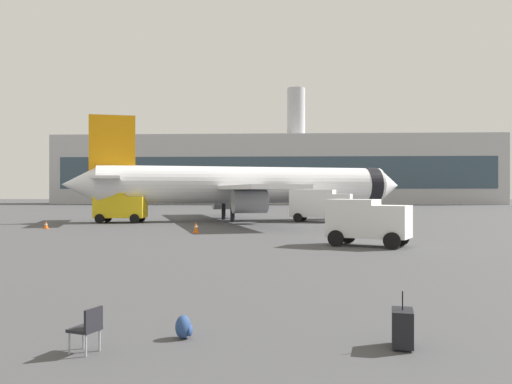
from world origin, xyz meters
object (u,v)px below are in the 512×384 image
at_px(cargo_van, 367,220).
at_px(gate_chair, 88,327).
at_px(traveller_backpack, 184,327).
at_px(safety_cone_mid, 46,225).
at_px(service_truck, 120,206).
at_px(rolling_suitcase, 403,328).
at_px(safety_cone_near, 196,228).
at_px(airplane_at_gate, 245,185).
at_px(fuel_truck, 320,204).

relative_size(cargo_van, gate_chair, 5.62).
bearing_deg(cargo_van, traveller_backpack, -109.96).
distance_m(safety_cone_mid, traveller_backpack, 35.74).
bearing_deg(traveller_backpack, service_truck, 109.02).
relative_size(rolling_suitcase, traveller_backpack, 2.29).
bearing_deg(cargo_van, safety_cone_near, 141.74).
bearing_deg(safety_cone_mid, cargo_van, -27.70).
bearing_deg(service_truck, traveller_backpack, -70.98).
xyz_separation_m(airplane_at_gate, safety_cone_mid, (-15.40, -12.45, -3.37)).
height_order(rolling_suitcase, traveller_backpack, rolling_suitcase).
bearing_deg(traveller_backpack, cargo_van, 70.04).
distance_m(service_truck, gate_chair, 42.36).
bearing_deg(service_truck, gate_chair, -73.52).
relative_size(fuel_truck, rolling_suitcase, 5.82).
xyz_separation_m(service_truck, gate_chair, (12.01, -40.61, -1.11)).
xyz_separation_m(cargo_van, safety_cone_near, (-11.03, 8.70, -1.05)).
bearing_deg(safety_cone_mid, airplane_at_gate, 38.96).
bearing_deg(gate_chair, airplane_at_gate, 90.24).
distance_m(service_truck, rolling_suitcase, 43.86).
relative_size(service_truck, gate_chair, 5.60).
height_order(service_truck, safety_cone_near, service_truck).
xyz_separation_m(service_truck, safety_cone_near, (9.40, -12.12, -1.21)).
distance_m(fuel_truck, gate_chair, 43.74).
bearing_deg(airplane_at_gate, traveller_backpack, -87.64).
relative_size(safety_cone_near, safety_cone_mid, 1.37).
relative_size(service_truck, safety_cone_mid, 8.15).
bearing_deg(fuel_truck, safety_cone_mid, -155.19).
xyz_separation_m(service_truck, traveller_backpack, (13.63, -39.54, -1.37)).
distance_m(safety_cone_near, gate_chair, 28.61).
height_order(airplane_at_gate, gate_chair, airplane_at_gate).
height_order(airplane_at_gate, fuel_truck, airplane_at_gate).
height_order(service_truck, traveller_backpack, service_truck).
xyz_separation_m(safety_cone_near, safety_cone_mid, (-12.98, 3.91, -0.11)).
bearing_deg(safety_cone_mid, rolling_suitcase, -55.81).
bearing_deg(safety_cone_mid, gate_chair, -64.31).
bearing_deg(traveller_backpack, fuel_truck, 82.01).
bearing_deg(safety_cone_near, gate_chair, -84.77).
xyz_separation_m(rolling_suitcase, traveller_backpack, (-4.37, 0.44, -0.16)).
bearing_deg(gate_chair, rolling_suitcase, 6.02).
relative_size(cargo_van, rolling_suitcase, 4.39).
relative_size(airplane_at_gate, fuel_truck, 5.48).
distance_m(safety_cone_near, traveller_backpack, 27.74).
height_order(airplane_at_gate, safety_cone_mid, airplane_at_gate).
bearing_deg(rolling_suitcase, airplane_at_gate, 97.95).
distance_m(rolling_suitcase, traveller_backpack, 4.39).
relative_size(fuel_truck, safety_cone_near, 7.93).
bearing_deg(airplane_at_gate, safety_cone_near, -98.43).
bearing_deg(service_truck, safety_cone_near, -52.20).
height_order(cargo_van, gate_chair, cargo_van).
height_order(cargo_van, traveller_backpack, cargo_van).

